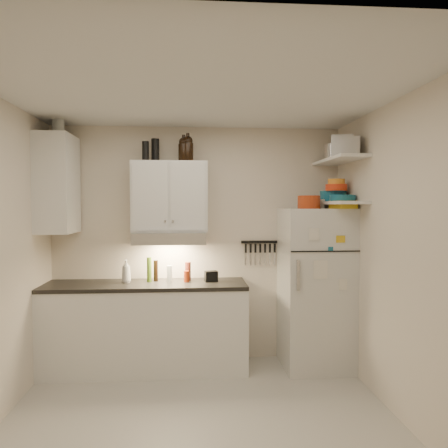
{
  "coord_description": "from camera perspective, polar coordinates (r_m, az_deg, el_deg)",
  "views": [
    {
      "loc": [
        -0.08,
        -3.38,
        1.74
      ],
      "look_at": [
        0.25,
        0.9,
        1.55
      ],
      "focal_mm": 35.0,
      "sensor_mm": 36.0,
      "label": 1
    }
  ],
  "objects": [
    {
      "name": "shelf_lo",
      "position": [
        4.66,
        14.76,
        2.69
      ],
      "size": [
        0.3,
        0.95,
        0.03
      ],
      "primitive_type": "cube",
      "color": "white",
      "rests_on": "right_wall"
    },
    {
      "name": "fridge",
      "position": [
        4.81,
        11.83,
        -8.18
      ],
      "size": [
        0.7,
        0.68,
        1.7
      ],
      "primitive_type": "cube",
      "color": "silver",
      "rests_on": "floor"
    },
    {
      "name": "soap_bottle",
      "position": [
        4.73,
        -12.65,
        -5.86
      ],
      "size": [
        0.12,
        0.12,
        0.27
      ],
      "primitive_type": "imported",
      "rotation": [
        0.0,
        0.0,
        -0.17
      ],
      "color": "white",
      "rests_on": "countertop"
    },
    {
      "name": "upper_cabinet",
      "position": [
        4.72,
        -7.09,
        3.54
      ],
      "size": [
        0.8,
        0.33,
        0.75
      ],
      "primitive_type": "cube",
      "color": "white",
      "rests_on": "back_wall"
    },
    {
      "name": "bowl_orange",
      "position": [
        4.75,
        14.46,
        4.63
      ],
      "size": [
        0.22,
        0.22,
        0.07
      ],
      "primitive_type": "cylinder",
      "color": "red",
      "rests_on": "bowl_teal"
    },
    {
      "name": "growler_b",
      "position": [
        4.69,
        -4.75,
        9.82
      ],
      "size": [
        0.15,
        0.15,
        0.27
      ],
      "primitive_type": null,
      "rotation": [
        0.0,
        0.0,
        -0.33
      ],
      "color": "black",
      "rests_on": "upper_cabinet"
    },
    {
      "name": "shelf_hi",
      "position": [
        4.69,
        14.82,
        8.08
      ],
      "size": [
        0.3,
        0.95,
        0.03
      ],
      "primitive_type": "cube",
      "color": "white",
      "rests_on": "right_wall"
    },
    {
      "name": "plates",
      "position": [
        4.62,
        15.22,
        3.28
      ],
      "size": [
        0.31,
        0.31,
        0.07
      ],
      "primitive_type": "cylinder",
      "rotation": [
        0.0,
        0.0,
        0.19
      ],
      "color": "#165D7A",
      "rests_on": "shelf_lo"
    },
    {
      "name": "ceiling",
      "position": [
        3.49,
        -3.09,
        16.97
      ],
      "size": [
        3.2,
        3.0,
        0.02
      ],
      "primitive_type": "cube",
      "color": "silver",
      "rests_on": "ground"
    },
    {
      "name": "tin_b",
      "position": [
        4.45,
        16.16,
        9.7
      ],
      "size": [
        0.22,
        0.22,
        0.18
      ],
      "primitive_type": "cube",
      "rotation": [
        0.0,
        0.0,
        -0.34
      ],
      "color": "#AAAAAD",
      "rests_on": "shelf_hi"
    },
    {
      "name": "vinegar_bottle",
      "position": [
        4.76,
        -8.9,
        -6.05
      ],
      "size": [
        0.06,
        0.06,
        0.23
      ],
      "primitive_type": "cylinder",
      "rotation": [
        0.0,
        0.0,
        0.24
      ],
      "color": "black",
      "rests_on": "countertop"
    },
    {
      "name": "book_stack",
      "position": [
        4.55,
        15.28,
        2.44
      ],
      "size": [
        0.23,
        0.27,
        0.08
      ],
      "primitive_type": "cube",
      "rotation": [
        0.0,
        0.0,
        0.21
      ],
      "color": "gold",
      "rests_on": "fridge"
    },
    {
      "name": "bowl_teal",
      "position": [
        4.84,
        14.07,
        3.53
      ],
      "size": [
        0.28,
        0.28,
        0.11
      ],
      "primitive_type": "cylinder",
      "color": "#165D7A",
      "rests_on": "shelf_lo"
    },
    {
      "name": "knife_strip",
      "position": [
        4.95,
        4.68,
        -2.35
      ],
      "size": [
        0.42,
        0.02,
        0.03
      ],
      "primitive_type": "cube",
      "color": "black",
      "rests_on": "back_wall"
    },
    {
      "name": "caddy",
      "position": [
        4.69,
        -1.7,
        -6.85
      ],
      "size": [
        0.15,
        0.12,
        0.11
      ],
      "primitive_type": "cube",
      "rotation": [
        0.0,
        0.0,
        0.18
      ],
      "color": "black",
      "rests_on": "countertop"
    },
    {
      "name": "thermos_b",
      "position": [
        4.72,
        -10.21,
        9.34
      ],
      "size": [
        0.09,
        0.09,
        0.21
      ],
      "primitive_type": "cylinder",
      "rotation": [
        0.0,
        0.0,
        0.39
      ],
      "color": "black",
      "rests_on": "upper_cabinet"
    },
    {
      "name": "stock_pot",
      "position": [
        4.99,
        14.36,
        8.97
      ],
      "size": [
        0.32,
        0.32,
        0.18
      ],
      "primitive_type": "cylinder",
      "rotation": [
        0.0,
        0.0,
        0.28
      ],
      "color": "silver",
      "rests_on": "shelf_hi"
    },
    {
      "name": "right_wall",
      "position": [
        3.81,
        22.06,
        -4.28
      ],
      "size": [
        0.02,
        3.0,
        2.6
      ],
      "primitive_type": "cube",
      "color": "beige",
      "rests_on": "ground"
    },
    {
      "name": "base_cabinet",
      "position": [
        4.78,
        -10.15,
        -13.28
      ],
      "size": [
        2.1,
        0.6,
        0.88
      ],
      "primitive_type": "cube",
      "color": "white",
      "rests_on": "floor"
    },
    {
      "name": "tin_a",
      "position": [
        4.56,
        15.16,
        9.76
      ],
      "size": [
        0.26,
        0.25,
        0.21
      ],
      "primitive_type": "cube",
      "rotation": [
        0.0,
        0.0,
        -0.33
      ],
      "color": "#AAAAAD",
      "rests_on": "shelf_hi"
    },
    {
      "name": "thermos_a",
      "position": [
        4.82,
        -8.96,
        9.47
      ],
      "size": [
        0.11,
        0.11,
        0.25
      ],
      "primitive_type": "cylinder",
      "rotation": [
        0.0,
        0.0,
        -0.43
      ],
      "color": "black",
      "rests_on": "upper_cabinet"
    },
    {
      "name": "pepper_mill",
      "position": [
        4.75,
        -4.74,
        -6.19
      ],
      "size": [
        0.07,
        0.07,
        0.2
      ],
      "primitive_type": "cylinder",
      "rotation": [
        0.0,
        0.0,
        0.06
      ],
      "color": "maroon",
      "rests_on": "countertop"
    },
    {
      "name": "countertop",
      "position": [
        4.68,
        -10.2,
        -7.85
      ],
      "size": [
        2.1,
        0.62,
        0.04
      ],
      "primitive_type": "cube",
      "color": "black",
      "rests_on": "base_cabinet"
    },
    {
      "name": "dutch_oven",
      "position": [
        4.58,
        11.02,
        2.82
      ],
      "size": [
        0.31,
        0.31,
        0.13
      ],
      "primitive_type": "cylinder",
      "rotation": [
        0.0,
        0.0,
        -0.42
      ],
      "color": "#A43313",
      "rests_on": "fridge"
    },
    {
      "name": "range_hood",
      "position": [
        4.67,
        -7.1,
        -1.79
      ],
      "size": [
        0.76,
        0.46,
        0.12
      ],
      "primitive_type": "cube",
      "color": "silver",
      "rests_on": "back_wall"
    },
    {
      "name": "side_cabinet",
      "position": [
        4.78,
        -20.94,
        4.88
      ],
      "size": [
        0.33,
        0.55,
        1.0
      ],
      "primitive_type": "cube",
      "color": "white",
      "rests_on": "left_wall"
    },
    {
      "name": "side_jar",
      "position": [
        4.85,
        -20.85,
        11.76
      ],
      "size": [
        0.15,
        0.15,
        0.16
      ],
      "primitive_type": "cylinder",
      "rotation": [
        0.0,
        0.0,
        0.3
      ],
      "color": "silver",
      "rests_on": "side_cabinet"
    },
    {
      "name": "clear_bottle",
      "position": [
        4.71,
        -7.13,
        -6.45
      ],
      "size": [
        0.07,
        0.07,
        0.17
      ],
      "primitive_type": "cylinder",
      "rotation": [
        0.0,
        0.0,
        0.23
      ],
      "color": "silver",
      "rests_on": "countertop"
    },
    {
      "name": "bowl_yellow",
      "position": [
        4.76,
        14.47,
        5.38
      ],
      "size": [
        0.18,
        0.18,
        0.06
      ],
      "primitive_type": "cylinder",
      "color": "orange",
      "rests_on": "bowl_orange"
    },
    {
      "name": "floor",
      "position": [
        3.81,
        -2.99,
        -24.83
      ],
      "size": [
        3.2,
        3.0,
        0.02
      ],
      "primitive_type": "cube",
      "color": "#B9B5AB",
      "rests_on": "ground"
    },
    {
      "name": "spice_jar",
      "position": [
        4.7,
        12.71,
        2.58
      ],
      "size": [
        0.07,
        0.07,
        0.1
      ],
      "primitive_type": "cylinder",
      "rotation": [
        0.0,
        0.0,
        -0.25
      ],
      "color": "silver",
      "rests_on": "fridge"
    },
    {
      "name": "red_jar",
      "position": [
        4.67,
        -4.91,
        -6.85
      ],
      "size": [
        0.08,
        0.08,
        0.12
      ],
      "primitive_type": "cylinder",
      "rotation": [
        0.0,
        0.0,
        -0.39
      ],
      "color": "#A43313",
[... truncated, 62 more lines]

